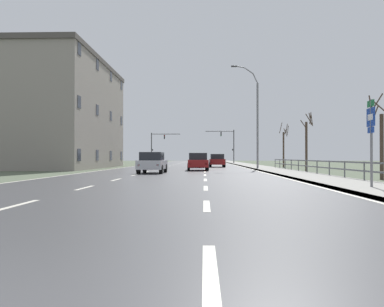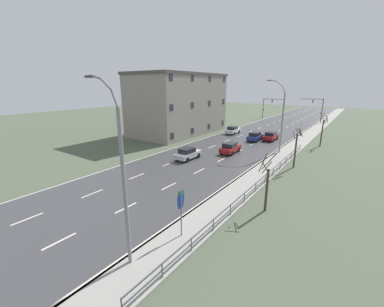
# 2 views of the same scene
# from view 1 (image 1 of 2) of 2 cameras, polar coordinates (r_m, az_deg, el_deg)

# --- Properties ---
(ground_plane) EXTENTS (160.00, 160.00, 0.12)m
(ground_plane) POSITION_cam_1_polar(r_m,az_deg,el_deg) (50.20, -0.82, -1.97)
(ground_plane) COLOR #4C5642
(road_asphalt_strip) EXTENTS (14.00, 120.00, 0.03)m
(road_asphalt_strip) POSITION_cam_1_polar(r_m,az_deg,el_deg) (62.18, -0.32, -1.63)
(road_asphalt_strip) COLOR #3D3D3F
(road_asphalt_strip) RESTS_ON ground
(sidewalk_right) EXTENTS (3.00, 120.00, 0.12)m
(sidewalk_right) POSITION_cam_1_polar(r_m,az_deg,el_deg) (62.45, 7.43, -1.58)
(sidewalk_right) COLOR gray
(sidewalk_right) RESTS_ON ground
(guardrail) EXTENTS (0.07, 33.55, 1.00)m
(guardrail) POSITION_cam_1_polar(r_m,az_deg,el_deg) (26.28, 18.54, -1.60)
(guardrail) COLOR #515459
(guardrail) RESTS_ON ground
(street_lamp_midground) EXTENTS (2.73, 0.24, 10.39)m
(street_lamp_midground) POSITION_cam_1_polar(r_m,az_deg,el_deg) (39.57, 9.26, 5.06)
(street_lamp_midground) COLOR slate
(street_lamp_midground) RESTS_ON ground
(highway_sign) EXTENTS (0.09, 0.68, 3.32)m
(highway_sign) POSITION_cam_1_polar(r_m,az_deg,el_deg) (15.76, 24.66, 2.87)
(highway_sign) COLOR slate
(highway_sign) RESTS_ON ground
(traffic_signal_right) EXTENTS (5.46, 0.36, 6.36)m
(traffic_signal_right) POSITION_cam_1_polar(r_m,az_deg,el_deg) (74.30, 5.36, 1.78)
(traffic_signal_right) COLOR #38383A
(traffic_signal_right) RESTS_ON ground
(traffic_signal_left) EXTENTS (5.67, 0.36, 5.91)m
(traffic_signal_left) POSITION_cam_1_polar(r_m,az_deg,el_deg) (75.79, -5.12, 1.55)
(traffic_signal_left) COLOR #38383A
(traffic_signal_left) RESTS_ON ground
(car_far_right) EXTENTS (1.95, 4.16, 1.57)m
(car_far_right) POSITION_cam_1_polar(r_m,az_deg,el_deg) (34.86, 0.85, -1.19)
(car_far_right) COLOR maroon
(car_far_right) RESTS_ON ground
(car_near_right) EXTENTS (1.91, 4.14, 1.57)m
(car_near_right) POSITION_cam_1_polar(r_m,az_deg,el_deg) (29.05, -5.80, -1.32)
(car_near_right) COLOR #B7B7BC
(car_near_right) RESTS_ON ground
(car_near_left) EXTENTS (1.90, 4.13, 1.57)m
(car_near_left) POSITION_cam_1_polar(r_m,az_deg,el_deg) (44.87, 0.94, -1.04)
(car_near_left) COLOR navy
(car_near_left) RESTS_ON ground
(car_far_left) EXTENTS (1.89, 4.13, 1.57)m
(car_far_left) POSITION_cam_1_polar(r_m,az_deg,el_deg) (46.78, 3.67, -1.02)
(car_far_left) COLOR maroon
(car_far_left) RESTS_ON ground
(car_distant) EXTENTS (2.00, 4.19, 1.57)m
(car_distant) POSITION_cam_1_polar(r_m,az_deg,el_deg) (48.83, -6.19, -1.00)
(car_distant) COLOR silver
(car_distant) RESTS_ON ground
(brick_building) EXTENTS (11.06, 20.52, 11.90)m
(brick_building) POSITION_cam_1_polar(r_m,az_deg,el_deg) (46.40, -19.16, 5.38)
(brick_building) COLOR gray
(brick_building) RESTS_ON ground
(bare_tree_near) EXTENTS (1.03, 1.24, 4.72)m
(bare_tree_near) POSITION_cam_1_polar(r_m,az_deg,el_deg) (23.13, 25.80, 1.73)
(bare_tree_near) COLOR #423328
(bare_tree_near) RESTS_ON ground
(bare_tree_mid) EXTENTS (1.12, 0.98, 4.99)m
(bare_tree_mid) POSITION_cam_1_polar(r_m,az_deg,el_deg) (34.54, 16.39, 1.50)
(bare_tree_mid) COLOR #423328
(bare_tree_mid) RESTS_ON ground
(bare_tree_far) EXTENTS (1.11, 1.12, 5.44)m
(bare_tree_far) POSITION_cam_1_polar(r_m,az_deg,el_deg) (48.22, 13.23, 0.99)
(bare_tree_far) COLOR #423328
(bare_tree_far) RESTS_ON ground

